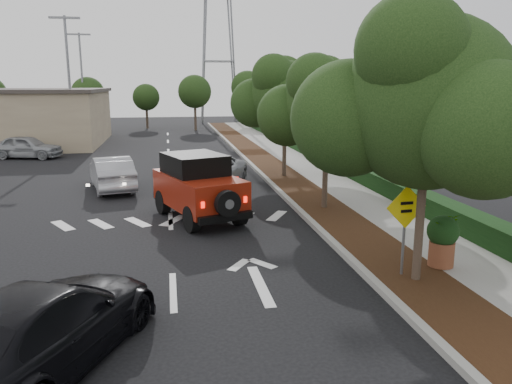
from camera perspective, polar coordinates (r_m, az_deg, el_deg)
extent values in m
plane|color=black|center=(11.58, -9.45, -11.18)|extent=(120.00, 120.00, 0.00)
cube|color=#9E9B93|center=(23.53, 1.40, 1.28)|extent=(0.20, 70.00, 0.15)
cube|color=black|center=(23.75, 3.77, 1.32)|extent=(1.80, 70.00, 0.12)
cube|color=gray|center=(24.26, 8.13, 1.46)|extent=(2.00, 70.00, 0.12)
cube|color=black|center=(24.67, 11.25, 2.33)|extent=(0.80, 70.00, 0.80)
cylinder|color=black|center=(18.17, -10.58, -1.12)|extent=(0.57, 0.90, 0.85)
cylinder|color=black|center=(18.76, -5.80, -0.54)|extent=(0.57, 0.90, 0.85)
cylinder|color=black|center=(15.74, -7.34, -3.10)|extent=(0.57, 0.90, 0.85)
cylinder|color=black|center=(16.42, -1.98, -2.36)|extent=(0.57, 0.90, 0.85)
cube|color=maroon|center=(17.11, -6.55, 0.19)|extent=(3.13, 4.35, 1.06)
cube|color=black|center=(17.24, -7.04, 3.22)|extent=(2.39, 2.63, 0.68)
cube|color=maroon|center=(18.48, -8.38, 0.78)|extent=(1.96, 1.61, 0.87)
cube|color=black|center=(15.41, -3.48, -2.94)|extent=(1.78, 0.79, 0.23)
cylinder|color=black|center=(15.16, -3.25, -1.33)|extent=(0.84, 0.49, 0.81)
cube|color=#FF190C|center=(15.05, -6.09, -1.48)|extent=(0.11, 0.08, 0.19)
cube|color=#FF190C|center=(15.67, -1.22, -0.86)|extent=(0.11, 0.08, 0.19)
imported|color=#A2A4AA|center=(22.51, -5.12, 2.25)|extent=(4.00, 5.26, 1.33)
imported|color=black|center=(9.05, -23.20, -13.98)|extent=(3.94, 5.41, 1.46)
imported|color=#A8AAB0|center=(22.78, -16.15, 2.11)|extent=(2.48, 4.67, 1.46)
imported|color=#95989C|center=(34.16, -24.74, 4.71)|extent=(4.51, 2.70, 1.44)
cylinder|color=slate|center=(12.27, 16.54, -4.64)|extent=(0.07, 0.07, 2.00)
cube|color=yellow|center=(12.08, 16.80, -1.65)|extent=(1.02, 0.11, 1.02)
cube|color=black|center=(12.04, 16.88, -1.23)|extent=(0.32, 0.04, 0.07)
cube|color=black|center=(12.08, 16.82, -2.11)|extent=(0.29, 0.03, 0.07)
cylinder|color=brown|center=(13.30, 20.41, -6.62)|extent=(0.68, 0.68, 0.62)
sphere|color=black|center=(13.13, 20.60, -4.19)|extent=(0.78, 0.78, 0.78)
imported|color=black|center=(13.11, 20.63, -3.82)|extent=(0.71, 0.63, 0.73)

